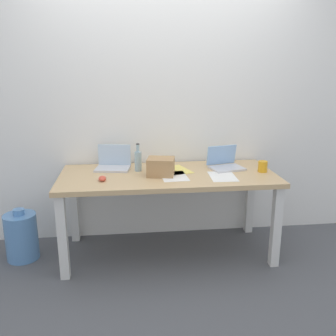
# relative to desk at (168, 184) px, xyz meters

# --- Properties ---
(ground_plane) EXTENTS (8.00, 8.00, 0.00)m
(ground_plane) POSITION_rel_desk_xyz_m (0.00, 0.00, -0.64)
(ground_plane) COLOR #515459
(back_wall) EXTENTS (5.20, 0.08, 2.60)m
(back_wall) POSITION_rel_desk_xyz_m (0.00, 0.45, 0.66)
(back_wall) COLOR white
(back_wall) RESTS_ON ground
(desk) EXTENTS (1.83, 0.79, 0.73)m
(desk) POSITION_rel_desk_xyz_m (0.00, 0.00, 0.00)
(desk) COLOR tan
(desk) RESTS_ON ground
(laptop_left) EXTENTS (0.33, 0.26, 0.21)m
(laptop_left) POSITION_rel_desk_xyz_m (-0.47, 0.21, 0.13)
(laptop_left) COLOR silver
(laptop_left) RESTS_ON desk
(laptop_right) EXTENTS (0.33, 0.29, 0.19)m
(laptop_right) POSITION_rel_desk_xyz_m (0.53, 0.11, 0.13)
(laptop_right) COLOR silver
(laptop_right) RESTS_ON desk
(beer_bottle) EXTENTS (0.06, 0.06, 0.24)m
(beer_bottle) POSITION_rel_desk_xyz_m (-0.25, 0.12, 0.18)
(beer_bottle) COLOR #99B7C1
(beer_bottle) RESTS_ON desk
(computer_mouse) EXTENTS (0.07, 0.10, 0.03)m
(computer_mouse) POSITION_rel_desk_xyz_m (-0.55, -0.13, 0.11)
(computer_mouse) COLOR #D84C38
(computer_mouse) RESTS_ON desk
(cardboard_box) EXTENTS (0.25, 0.23, 0.15)m
(cardboard_box) POSITION_rel_desk_xyz_m (-0.07, -0.04, 0.16)
(cardboard_box) COLOR tan
(cardboard_box) RESTS_ON desk
(coffee_mug) EXTENTS (0.08, 0.08, 0.09)m
(coffee_mug) POSITION_rel_desk_xyz_m (0.82, -0.04, 0.14)
(coffee_mug) COLOR gold
(coffee_mug) RESTS_ON desk
(paper_sheet_center) EXTENTS (0.23, 0.31, 0.00)m
(paper_sheet_center) POSITION_rel_desk_xyz_m (0.04, -0.09, 0.09)
(paper_sheet_center) COLOR white
(paper_sheet_center) RESTS_ON desk
(paper_sheet_front_right) EXTENTS (0.22, 0.31, 0.00)m
(paper_sheet_front_right) POSITION_rel_desk_xyz_m (0.44, -0.14, 0.09)
(paper_sheet_front_right) COLOR white
(paper_sheet_front_right) RESTS_ON desk
(paper_sheet_near_back) EXTENTS (0.29, 0.35, 0.00)m
(paper_sheet_near_back) POSITION_rel_desk_xyz_m (0.08, 0.10, 0.09)
(paper_sheet_near_back) COLOR #F4E06B
(paper_sheet_near_back) RESTS_ON desk
(water_cooler_jug) EXTENTS (0.27, 0.27, 0.46)m
(water_cooler_jug) POSITION_rel_desk_xyz_m (-1.27, 0.03, -0.44)
(water_cooler_jug) COLOR #598CC6
(water_cooler_jug) RESTS_ON ground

